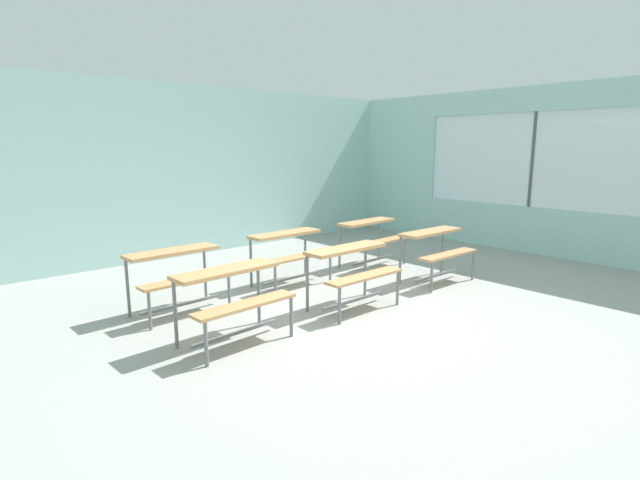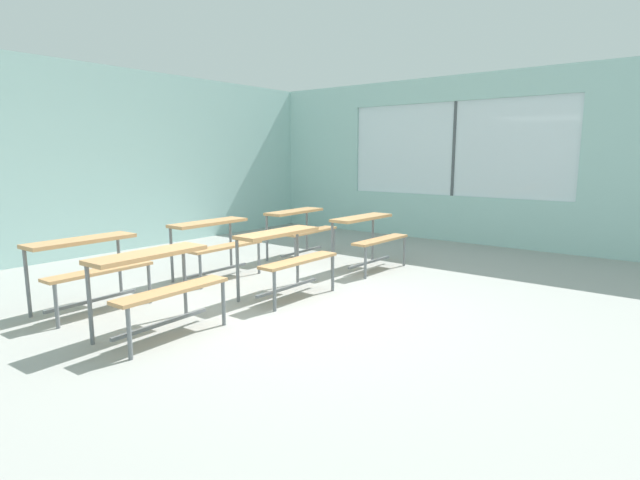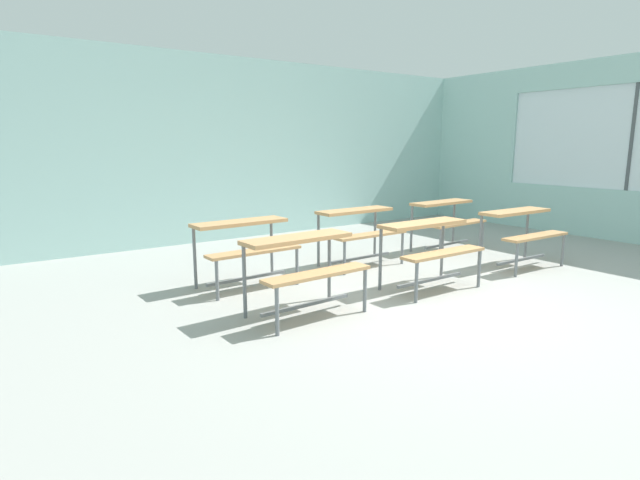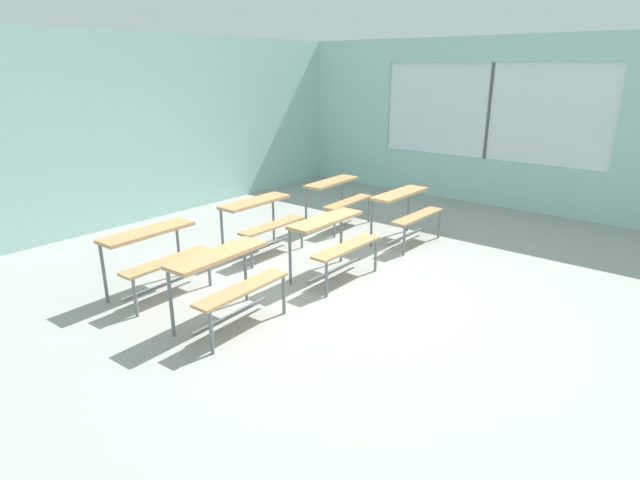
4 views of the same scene
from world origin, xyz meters
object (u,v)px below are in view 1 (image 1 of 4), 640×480
at_px(desk_bench_r1c0, 177,266).
at_px(desk_bench_r1c1, 290,246).
at_px(desk_bench_r0c2, 437,244).
at_px(desk_bench_r0c0, 233,288).
at_px(desk_bench_r1c2, 372,232).
at_px(desk_bench_r0c1, 352,263).

xyz_separation_m(desk_bench_r1c0, desk_bench_r1c1, (1.71, 0.05, 0.00)).
bearing_deg(desk_bench_r0c2, desk_bench_r1c1, 143.33).
relative_size(desk_bench_r0c0, desk_bench_r1c2, 1.00).
xyz_separation_m(desk_bench_r0c2, desk_bench_r1c2, (0.01, 1.26, 0.00)).
bearing_deg(desk_bench_r0c0, desk_bench_r0c2, -3.46).
xyz_separation_m(desk_bench_r1c1, desk_bench_r1c2, (1.67, -0.04, 0.00)).
height_order(desk_bench_r0c2, desk_bench_r1c1, same).
distance_m(desk_bench_r0c1, desk_bench_r1c2, 2.15).
relative_size(desk_bench_r0c1, desk_bench_r1c2, 0.98).
distance_m(desk_bench_r0c0, desk_bench_r1c2, 3.58).
relative_size(desk_bench_r1c0, desk_bench_r1c2, 1.00).
distance_m(desk_bench_r0c0, desk_bench_r0c1, 1.63).
height_order(desk_bench_r0c1, desk_bench_r0c2, same).
relative_size(desk_bench_r0c0, desk_bench_r1c1, 1.01).
relative_size(desk_bench_r0c2, desk_bench_r1c1, 1.00).
height_order(desk_bench_r0c2, desk_bench_r1c2, same).
height_order(desk_bench_r0c1, desk_bench_r1c0, same).
bearing_deg(desk_bench_r0c0, desk_bench_r0c1, -4.70).
bearing_deg(desk_bench_r1c0, desk_bench_r0c2, -22.28).
height_order(desk_bench_r0c0, desk_bench_r0c2, same).
relative_size(desk_bench_r0c2, desk_bench_r1c2, 0.99).
xyz_separation_m(desk_bench_r0c0, desk_bench_r1c1, (1.70, 1.24, 0.00)).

